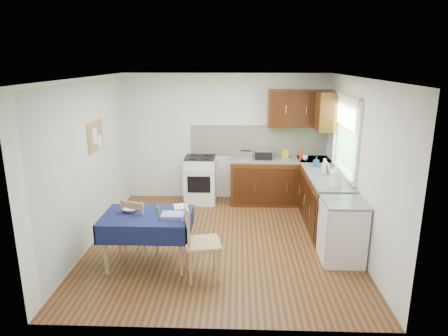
{
  "coord_description": "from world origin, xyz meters",
  "views": [
    {
      "loc": [
        0.24,
        -5.71,
        2.75
      ],
      "look_at": [
        0.03,
        0.11,
        1.16
      ],
      "focal_mm": 32.0,
      "sensor_mm": 36.0,
      "label": 1
    }
  ],
  "objects_px": {
    "dish_rack": "(326,171)",
    "kettle": "(337,177)",
    "toaster": "(246,155)",
    "dining_table": "(147,222)",
    "chair_far": "(139,226)",
    "chair_near": "(199,240)",
    "sandwich_press": "(263,154)"
  },
  "relations": [
    {
      "from": "dining_table",
      "to": "dish_rack",
      "type": "height_order",
      "value": "dish_rack"
    },
    {
      "from": "chair_near",
      "to": "dining_table",
      "type": "bearing_deg",
      "value": 53.35
    },
    {
      "from": "toaster",
      "to": "dish_rack",
      "type": "distance_m",
      "value": 1.62
    },
    {
      "from": "chair_far",
      "to": "toaster",
      "type": "xyz_separation_m",
      "value": [
        1.53,
        2.29,
        0.5
      ]
    },
    {
      "from": "chair_far",
      "to": "sandwich_press",
      "type": "bearing_deg",
      "value": -109.52
    },
    {
      "from": "toaster",
      "to": "kettle",
      "type": "xyz_separation_m",
      "value": [
        1.34,
        -1.63,
        0.05
      ]
    },
    {
      "from": "chair_far",
      "to": "chair_near",
      "type": "bearing_deg",
      "value": 170.03
    },
    {
      "from": "chair_near",
      "to": "kettle",
      "type": "relative_size",
      "value": 3.35
    },
    {
      "from": "chair_near",
      "to": "dish_rack",
      "type": "bearing_deg",
      "value": -58.14
    },
    {
      "from": "chair_far",
      "to": "toaster",
      "type": "bearing_deg",
      "value": -104.68
    },
    {
      "from": "toaster",
      "to": "kettle",
      "type": "height_order",
      "value": "kettle"
    },
    {
      "from": "chair_far",
      "to": "chair_near",
      "type": "relative_size",
      "value": 0.91
    },
    {
      "from": "chair_near",
      "to": "dish_rack",
      "type": "relative_size",
      "value": 2.21
    },
    {
      "from": "chair_near",
      "to": "sandwich_press",
      "type": "bearing_deg",
      "value": -30.86
    },
    {
      "from": "chair_near",
      "to": "toaster",
      "type": "height_order",
      "value": "toaster"
    },
    {
      "from": "dining_table",
      "to": "chair_near",
      "type": "xyz_separation_m",
      "value": [
        0.74,
        -0.34,
        -0.09
      ]
    },
    {
      "from": "toaster",
      "to": "dining_table",
      "type": "bearing_deg",
      "value": -104.81
    },
    {
      "from": "chair_near",
      "to": "dish_rack",
      "type": "height_order",
      "value": "dish_rack"
    },
    {
      "from": "dining_table",
      "to": "toaster",
      "type": "bearing_deg",
      "value": 62.4
    },
    {
      "from": "chair_far",
      "to": "toaster",
      "type": "relative_size",
      "value": 3.9
    },
    {
      "from": "toaster",
      "to": "kettle",
      "type": "bearing_deg",
      "value": -35.95
    },
    {
      "from": "sandwich_press",
      "to": "dining_table",
      "type": "bearing_deg",
      "value": -129.74
    },
    {
      "from": "dining_table",
      "to": "kettle",
      "type": "height_order",
      "value": "kettle"
    },
    {
      "from": "dish_rack",
      "to": "toaster",
      "type": "bearing_deg",
      "value": 128.58
    },
    {
      "from": "chair_near",
      "to": "toaster",
      "type": "xyz_separation_m",
      "value": [
        0.64,
        2.79,
        0.45
      ]
    },
    {
      "from": "dish_rack",
      "to": "kettle",
      "type": "xyz_separation_m",
      "value": [
        -0.01,
        -0.74,
        0.11
      ]
    },
    {
      "from": "kettle",
      "to": "dish_rack",
      "type": "bearing_deg",
      "value": 89.21
    },
    {
      "from": "sandwich_press",
      "to": "dish_rack",
      "type": "bearing_deg",
      "value": -48.28
    },
    {
      "from": "dish_rack",
      "to": "kettle",
      "type": "relative_size",
      "value": 1.52
    },
    {
      "from": "chair_far",
      "to": "sandwich_press",
      "type": "relative_size",
      "value": 2.82
    },
    {
      "from": "chair_far",
      "to": "chair_near",
      "type": "distance_m",
      "value": 1.03
    },
    {
      "from": "sandwich_press",
      "to": "chair_far",
      "type": "bearing_deg",
      "value": -133.99
    }
  ]
}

